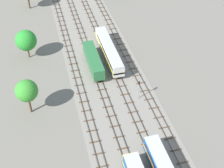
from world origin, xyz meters
TOP-DOWN VIEW (x-y plane):
  - ground_plane at (0.00, 56.00)m, footprint 480.00×480.00m
  - ballast_bed at (0.00, 56.00)m, footprint 18.68×176.00m
  - track_far_left at (-7.34, 57.00)m, footprint 2.40×126.00m
  - track_left at (-2.45, 57.00)m, footprint 2.40×126.00m
  - track_centre_left at (2.45, 57.00)m, footprint 2.40×126.00m
  - track_centre at (7.34, 57.00)m, footprint 2.40×126.00m
  - freight_boxcar_left_mid at (-2.44, 58.64)m, footprint 2.87×14.00m
  - diesel_railcar_centre_left_midfar at (2.45, 61.69)m, footprint 2.96×20.50m
  - signal_post_near at (4.89, 44.37)m, footprint 0.28×0.47m
  - lineside_tree_0 at (-19.10, 46.40)m, footprint 4.80×4.80m
  - lineside_tree_1 at (-18.35, 67.68)m, footprint 5.55×5.55m

SIDE VIEW (x-z plane):
  - ground_plane at x=0.00m, z-range 0.00..0.00m
  - ballast_bed at x=0.00m, z-range 0.00..0.01m
  - track_far_left at x=-7.34m, z-range -0.01..0.28m
  - track_left at x=-2.45m, z-range -0.01..0.28m
  - track_centre_left at x=2.45m, z-range -0.01..0.28m
  - track_centre at x=7.34m, z-range -0.01..0.28m
  - freight_boxcar_left_mid at x=-2.44m, z-range 0.65..4.25m
  - diesel_railcar_centre_left_midfar at x=2.45m, z-range 0.70..4.50m
  - signal_post_near at x=4.89m, z-range 0.72..6.02m
  - lineside_tree_1 at x=-18.35m, z-range 1.25..9.33m
  - lineside_tree_0 at x=-19.10m, z-range 1.82..10.32m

